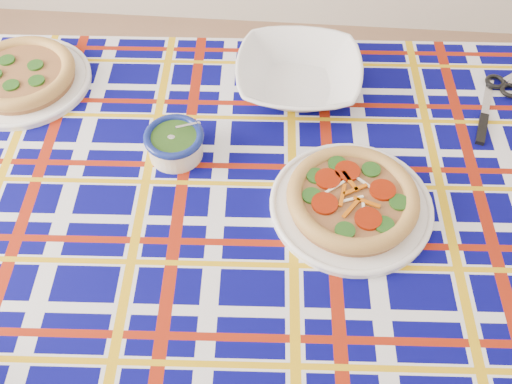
# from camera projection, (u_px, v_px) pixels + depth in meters

# --- Properties ---
(dining_table) EXTENTS (1.71, 1.13, 0.78)m
(dining_table) POSITION_uv_depth(u_px,v_px,m) (255.00, 225.00, 1.22)
(dining_table) COLOR brown
(dining_table) RESTS_ON floor
(tablecloth) EXTENTS (1.75, 1.16, 0.11)m
(tablecloth) POSITION_uv_depth(u_px,v_px,m) (255.00, 218.00, 1.20)
(tablecloth) COLOR #06055B
(tablecloth) RESTS_ON dining_table
(main_focaccia_plate) EXTENTS (0.39, 0.39, 0.06)m
(main_focaccia_plate) POSITION_uv_depth(u_px,v_px,m) (353.00, 198.00, 1.12)
(main_focaccia_plate) COLOR #905B33
(main_focaccia_plate) RESTS_ON tablecloth
(pesto_bowl) EXTENTS (0.14, 0.14, 0.08)m
(pesto_bowl) POSITION_uv_depth(u_px,v_px,m) (175.00, 142.00, 1.20)
(pesto_bowl) COLOR #1A390F
(pesto_bowl) RESTS_ON tablecloth
(serving_bowl) EXTENTS (0.30, 0.30, 0.07)m
(serving_bowl) POSITION_uv_depth(u_px,v_px,m) (298.00, 76.00, 1.33)
(serving_bowl) COLOR white
(serving_bowl) RESTS_ON tablecloth
(second_focaccia_plate) EXTENTS (0.33, 0.33, 0.06)m
(second_focaccia_plate) POSITION_uv_depth(u_px,v_px,m) (21.00, 74.00, 1.35)
(second_focaccia_plate) COLOR #905B33
(second_focaccia_plate) RESTS_ON tablecloth
(table_knife) EXTENTS (0.08, 0.24, 0.01)m
(table_knife) POSITION_uv_depth(u_px,v_px,m) (487.00, 99.00, 1.33)
(table_knife) COLOR silver
(table_knife) RESTS_ON tablecloth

